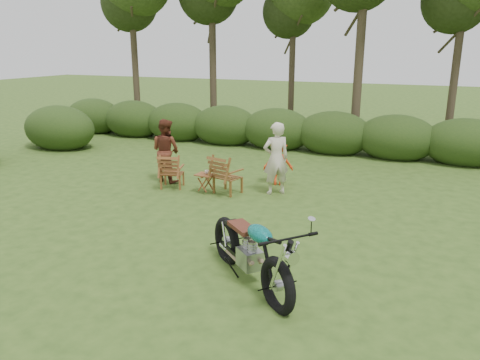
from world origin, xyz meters
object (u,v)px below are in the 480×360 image
at_px(motorcycle, 250,281).
at_px(cup, 207,172).
at_px(lawn_chair_left, 173,187).
at_px(side_table, 205,183).
at_px(lawn_chair_right, 228,193).
at_px(child, 278,184).
at_px(adult_a, 275,194).
at_px(adult_b, 167,181).

height_order(motorcycle, cup, motorcycle).
height_order(lawn_chair_left, side_table, side_table).
bearing_deg(lawn_chair_right, child, -112.02).
xyz_separation_m(adult_a, child, (-0.19, 0.77, 0.00)).
bearing_deg(lawn_chair_right, cup, 30.04).
bearing_deg(adult_b, adult_a, -167.73).
height_order(lawn_chair_right, cup, cup).
distance_m(motorcycle, cup, 4.63).
height_order(adult_a, adult_b, adult_a).
bearing_deg(lawn_chair_left, adult_a, 174.91).
distance_m(adult_b, child, 2.94).
xyz_separation_m(side_table, cup, (0.02, 0.05, 0.28)).
distance_m(motorcycle, adult_b, 5.87).
distance_m(lawn_chair_left, adult_b, 0.63).
bearing_deg(lawn_chair_left, cup, 162.16).
bearing_deg(child, side_table, 26.29).
bearing_deg(adult_b, child, -152.52).
bearing_deg(motorcycle, lawn_chair_left, 174.98).
height_order(motorcycle, adult_a, adult_a).
height_order(motorcycle, lawn_chair_right, motorcycle).
distance_m(motorcycle, adult_a, 4.46).
distance_m(side_table, child, 1.97).
xyz_separation_m(lawn_chair_left, side_table, (0.97, -0.07, 0.24)).
bearing_deg(child, lawn_chair_right, 35.23).
xyz_separation_m(side_table, child, (1.40, 1.37, -0.24)).
xyz_separation_m(motorcycle, cup, (-2.64, 3.77, 0.52)).
xyz_separation_m(lawn_chair_right, cup, (-0.50, -0.14, 0.52)).
relative_size(motorcycle, adult_b, 1.41).
relative_size(adult_a, child, 1.49).
height_order(lawn_chair_left, child, child).
height_order(lawn_chair_left, cup, cup).
distance_m(lawn_chair_right, adult_a, 1.15).
distance_m(motorcycle, lawn_chair_left, 5.25).
distance_m(lawn_chair_right, adult_b, 1.95).
relative_size(cup, adult_a, 0.07).
bearing_deg(adult_b, cup, 172.66).
relative_size(lawn_chair_left, child, 0.75).
height_order(lawn_chair_left, adult_b, adult_b).
height_order(adult_a, child, adult_a).
height_order(motorcycle, lawn_chair_left, motorcycle).
xyz_separation_m(adult_a, adult_b, (-3.00, -0.09, 0.00)).
distance_m(cup, adult_b, 1.59).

